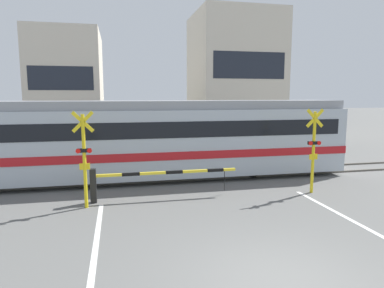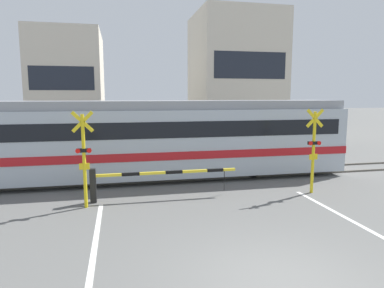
{
  "view_description": "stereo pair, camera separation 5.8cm",
  "coord_description": "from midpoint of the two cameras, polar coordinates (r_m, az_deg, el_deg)",
  "views": [
    {
      "loc": [
        -2.96,
        -5.54,
        3.57
      ],
      "look_at": [
        0.0,
        7.93,
        1.6
      ],
      "focal_mm": 32.0,
      "sensor_mm": 36.0,
      "label": 1
    },
    {
      "loc": [
        -2.91,
        -5.55,
        3.57
      ],
      "look_at": [
        0.0,
        7.93,
        1.6
      ],
      "focal_mm": 32.0,
      "sensor_mm": 36.0,
      "label": 2
    }
  ],
  "objects": [
    {
      "name": "crossing_signal_right",
      "position": [
        13.18,
        19.73,
        -0.49
      ],
      "size": [
        0.68,
        0.15,
        3.09
      ],
      "color": "yellow",
      "rests_on": "ground_plane"
    },
    {
      "name": "rail_track_far",
      "position": [
        15.87,
        -1.21,
        -4.72
      ],
      "size": [
        50.0,
        0.1,
        0.08
      ],
      "color": "#5B564C",
      "rests_on": "ground_plane"
    },
    {
      "name": "rail_track_near",
      "position": [
        14.5,
        -0.12,
        -5.96
      ],
      "size": [
        50.0,
        0.1,
        0.08
      ],
      "color": "#5B564C",
      "rests_on": "ground_plane"
    },
    {
      "name": "crossing_barrier_far",
      "position": [
        18.57,
        4.49,
        -0.59
      ],
      "size": [
        5.07,
        0.2,
        1.16
      ],
      "color": "black",
      "rests_on": "ground_plane"
    },
    {
      "name": "crossing_signal_left",
      "position": [
        11.26,
        -17.43,
        -1.78
      ],
      "size": [
        0.68,
        0.15,
        3.09
      ],
      "color": "yellow",
      "rests_on": "ground_plane"
    },
    {
      "name": "ground_plane",
      "position": [
        7.22,
        14.7,
        -21.8
      ],
      "size": [
        160.0,
        160.0,
        0.0
      ],
      "primitive_type": "plane",
      "color": "#60605E"
    },
    {
      "name": "pedestrian",
      "position": [
        21.33,
        -1.05,
        0.98
      ],
      "size": [
        0.38,
        0.22,
        1.6
      ],
      "color": "#23232D",
      "rests_on": "ground_plane"
    },
    {
      "name": "building_left_of_street",
      "position": [
        31.21,
        -19.71,
        9.15
      ],
      "size": [
        5.49,
        7.76,
        8.76
      ],
      "color": "beige",
      "rests_on": "ground_plane"
    },
    {
      "name": "building_right_of_street",
      "position": [
        32.83,
        7.18,
        11.39
      ],
      "size": [
        7.41,
        7.76,
        10.95
      ],
      "color": "beige",
      "rests_on": "ground_plane"
    },
    {
      "name": "commuter_train",
      "position": [
        14.61,
        -15.76,
        0.82
      ],
      "size": [
        21.53,
        2.73,
        3.34
      ],
      "color": "#ADB7C1",
      "rests_on": "ground_plane"
    },
    {
      "name": "crossing_barrier_near",
      "position": [
        11.88,
        -9.01,
        -5.63
      ],
      "size": [
        5.07,
        0.2,
        1.16
      ],
      "color": "black",
      "rests_on": "ground_plane"
    },
    {
      "name": "road_stripe_left",
      "position": [
        7.34,
        -16.54,
        -21.28
      ],
      "size": [
        0.14,
        9.69,
        0.01
      ],
      "color": "white",
      "rests_on": "ground_plane"
    }
  ]
}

